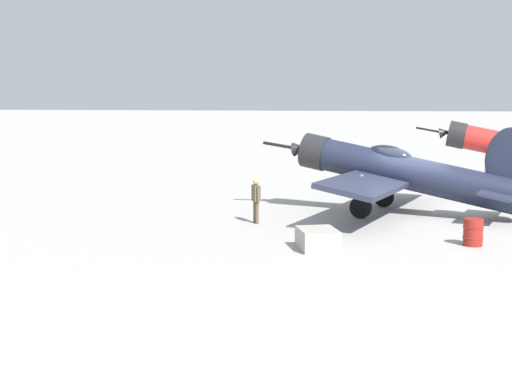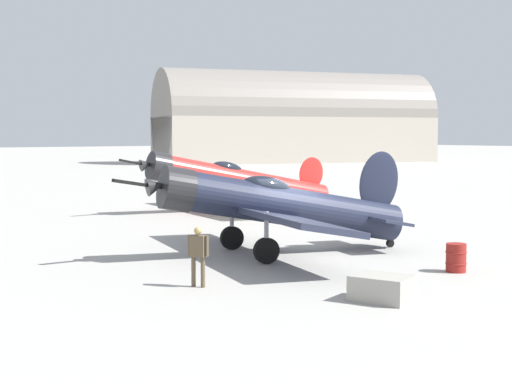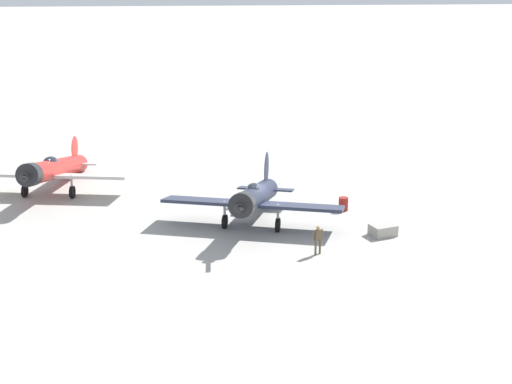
# 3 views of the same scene
# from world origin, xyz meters

# --- Properties ---
(ground_plane) EXTENTS (400.00, 400.00, 0.00)m
(ground_plane) POSITION_xyz_m (0.00, 0.00, 0.00)
(ground_plane) COLOR #A8A59E
(airplane_foreground) EXTENTS (9.93, 10.40, 3.46)m
(airplane_foreground) POSITION_xyz_m (0.46, -0.13, 1.60)
(airplane_foreground) COLOR #1E2338
(airplane_foreground) RESTS_ON ground_plane
(ground_crew_mechanic) EXTENTS (0.38, 0.55, 1.56)m
(ground_crew_mechanic) POSITION_xyz_m (5.36, 2.77, 0.94)
(ground_crew_mechanic) COLOR brown
(ground_crew_mechanic) RESTS_ON ground_plane
(equipment_crate) EXTENTS (1.44, 1.61, 0.61)m
(equipment_crate) POSITION_xyz_m (2.84, 6.80, 0.30)
(equipment_crate) COLOR #9E998E
(equipment_crate) RESTS_ON ground_plane
(fuel_drum) EXTENTS (0.61, 0.61, 0.82)m
(fuel_drum) POSITION_xyz_m (-1.64, 5.44, 0.41)
(fuel_drum) COLOR maroon
(fuel_drum) RESTS_ON ground_plane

